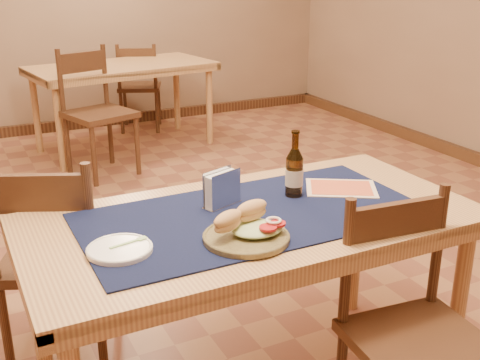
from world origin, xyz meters
name	(u,v)px	position (x,y,z in m)	size (l,w,h in m)	color
room	(167,9)	(0.00, 0.00, 1.40)	(6.04, 7.04, 2.84)	#996543
main_table	(253,237)	(0.00, -0.80, 0.67)	(1.60, 0.80, 0.75)	tan
placemat	(253,215)	(0.00, -0.80, 0.75)	(1.20, 0.60, 0.01)	#0E1336
baseboard	(178,286)	(0.00, 0.00, 0.05)	(6.00, 7.00, 0.10)	#4D301B
back_table	(122,74)	(0.51, 2.62, 0.67)	(1.64, 0.98, 0.75)	tan
chair_main_far	(56,258)	(-0.61, -0.28, 0.48)	(0.56, 0.56, 0.93)	#4D301B
chair_main_near	(414,332)	(0.33, -1.30, 0.47)	(0.45, 0.45, 0.90)	#4D301B
chair_back_near	(97,110)	(0.13, 2.04, 0.51)	(0.57, 0.57, 0.98)	#4D301B
chair_back_far	(139,85)	(0.82, 3.14, 0.45)	(0.52, 0.52, 0.86)	#4D301B
sandwich_plate	(247,230)	(-0.11, -0.97, 0.78)	(0.28, 0.28, 0.11)	olive
side_plate	(120,249)	(-0.50, -0.88, 0.77)	(0.20, 0.20, 0.02)	white
fork	(131,242)	(-0.46, -0.86, 0.77)	(0.13, 0.04, 0.00)	#90C76D
beer_bottle	(294,172)	(0.22, -0.71, 0.85)	(0.07, 0.07, 0.25)	#482B0C
napkin_holder	(222,189)	(-0.06, -0.68, 0.82)	(0.16, 0.10, 0.13)	silver
menu_card	(341,188)	(0.43, -0.73, 0.76)	(0.33, 0.31, 0.01)	beige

